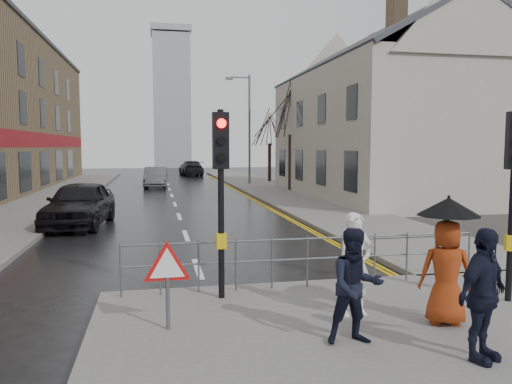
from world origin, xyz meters
name	(u,v)px	position (x,y,z in m)	size (l,w,h in m)	color
ground	(212,309)	(0.00, 0.00, 0.00)	(120.00, 120.00, 0.00)	black
near_pavement	(491,379)	(3.00, -3.50, 0.07)	(10.00, 9.00, 0.14)	#605E5B
left_pavement	(61,193)	(-6.50, 23.00, 0.07)	(4.00, 44.00, 0.14)	#605E5B
right_pavement	(265,187)	(6.50, 25.00, 0.07)	(4.00, 40.00, 0.14)	#605E5B
pavement_bridge_right	(446,254)	(6.50, 3.00, 0.07)	(4.00, 4.20, 0.14)	#605E5B
building_right_cream	(386,113)	(12.00, 18.00, 4.78)	(9.00, 16.40, 10.10)	#B1AA9A
church_tower	(172,102)	(1.50, 62.00, 9.00)	(5.00, 5.00, 18.00)	#989BA0
traffic_signal_near_left	(221,171)	(0.20, 0.20, 2.46)	(0.28, 0.27, 3.40)	black
guard_railing_front	(307,250)	(1.95, 0.60, 0.86)	(7.14, 0.04, 1.00)	#595B5E
warning_sign	(167,271)	(-0.80, -1.21, 1.04)	(0.80, 0.07, 1.35)	#595B5E
street_lamp	(247,122)	(5.82, 28.00, 4.71)	(1.83, 0.25, 8.00)	#595B5E
tree_near	(291,111)	(7.50, 22.00, 5.14)	(2.40, 2.40, 6.58)	black
tree_far	(270,127)	(8.00, 30.00, 4.42)	(2.40, 2.40, 5.64)	black
pedestrian_a	(356,264)	(2.21, -1.16, 0.98)	(0.61, 0.40, 1.68)	silver
pedestrian_b	(356,286)	(1.75, -2.27, 0.95)	(0.79, 0.62, 1.62)	black
pedestrian_with_umbrella	(447,254)	(3.43, -1.83, 1.24)	(0.96, 0.96, 1.98)	#903110
pedestrian_d	(483,295)	(3.11, -3.13, 1.00)	(1.01, 0.42, 1.73)	black
car_parked	(79,204)	(-3.65, 10.22, 0.82)	(1.94, 4.82, 1.64)	black
car_mid	(156,177)	(-0.90, 27.31, 0.72)	(1.52, 4.36, 1.44)	#4E4F54
car_far	(191,168)	(2.61, 41.35, 0.74)	(2.07, 5.09, 1.48)	black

